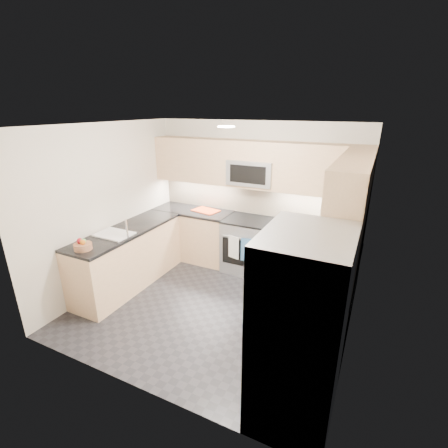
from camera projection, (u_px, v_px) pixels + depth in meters
floor at (213, 307)px, 4.66m from camera, size 3.60×3.20×0.00m
ceiling at (211, 125)px, 3.80m from camera, size 3.60×3.20×0.02m
wall_back at (256, 196)px, 5.58m from camera, size 3.60×0.02×2.50m
wall_front at (128, 281)px, 2.88m from camera, size 3.60×0.02×2.50m
wall_left at (108, 207)px, 4.97m from camera, size 0.02×3.20×2.50m
wall_right at (360, 250)px, 3.49m from camera, size 0.02×3.20×2.50m
base_cab_back_left at (194, 235)px, 6.05m from camera, size 1.42×0.60×0.90m
base_cab_back_right at (312, 257)px, 5.16m from camera, size 1.42×0.60×0.90m
base_cab_right at (326, 300)px, 4.02m from camera, size 0.60×1.70×0.90m
base_cab_peninsula at (129, 258)px, 5.12m from camera, size 0.60×2.00×0.90m
countertop_back_left at (193, 211)px, 5.89m from camera, size 1.42×0.63×0.04m
countertop_back_right at (314, 230)px, 5.00m from camera, size 1.42×0.63×0.04m
countertop_right at (330, 266)px, 3.85m from camera, size 0.63×1.70×0.04m
countertop_peninsula at (126, 231)px, 4.96m from camera, size 0.63×2.00×0.04m
upper_cab_back at (253, 164)px, 5.24m from camera, size 3.60×0.35×0.75m
upper_cab_right at (353, 191)px, 3.60m from camera, size 0.35×1.95×0.75m
backsplash_back at (255, 199)px, 5.60m from camera, size 3.60×0.01×0.51m
backsplash_right at (362, 240)px, 3.89m from camera, size 0.01×2.30×0.51m
gas_range at (247, 245)px, 5.58m from camera, size 0.76×0.65×0.91m
range_cooktop at (248, 220)px, 5.42m from camera, size 0.76×0.65×0.03m
oven_door_glass at (240, 253)px, 5.30m from camera, size 0.62×0.02×0.45m
oven_handle at (240, 238)px, 5.19m from camera, size 0.60×0.02×0.02m
microwave at (252, 172)px, 5.26m from camera, size 0.76×0.40×0.40m
microwave_door at (247, 175)px, 5.09m from camera, size 0.60×0.01×0.28m
refrigerator at (300, 330)px, 2.78m from camera, size 0.70×0.90×1.80m
fridge_handle_left at (252, 325)px, 2.76m from camera, size 0.02×0.02×1.20m
fridge_handle_right at (266, 304)px, 3.07m from camera, size 0.02×0.02×1.20m
sink_basin at (114, 239)px, 4.76m from camera, size 0.52×0.38×0.16m
faucet at (127, 229)px, 4.58m from camera, size 0.03×0.03×0.28m
utensil_bowl at (331, 229)px, 4.74m from camera, size 0.29×0.29×0.15m
cutting_board at (206, 211)px, 5.82m from camera, size 0.51×0.40×0.01m
fruit_basket at (83, 247)px, 4.24m from camera, size 0.30×0.30×0.08m
fruit_apple at (80, 241)px, 4.23m from camera, size 0.08×0.08×0.08m
fruit_pear at (83, 241)px, 4.22m from camera, size 0.07×0.07×0.07m
dish_towel_check at (234, 247)px, 5.27m from camera, size 0.20×0.07×0.38m
dish_towel_blue at (247, 250)px, 5.17m from camera, size 0.21×0.06×0.39m
fruit_orange at (83, 242)px, 4.20m from camera, size 0.07×0.07×0.07m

